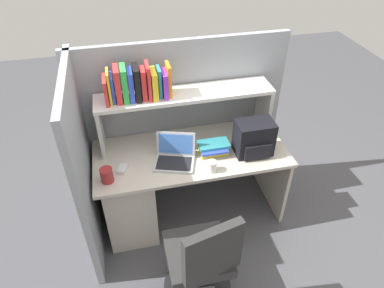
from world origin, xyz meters
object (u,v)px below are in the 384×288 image
at_px(paper_cup, 212,166).
at_px(office_chair, 201,264).
at_px(backpack, 254,138).
at_px(computer_mouse, 123,169).
at_px(laptop, 175,156).
at_px(snack_canister, 107,175).

relative_size(paper_cup, office_chair, 0.10).
distance_m(backpack, computer_mouse, 1.08).
bearing_deg(backpack, laptop, 177.22).
xyz_separation_m(computer_mouse, paper_cup, (0.68, -0.16, 0.03)).
relative_size(computer_mouse, snack_canister, 0.89).
relative_size(backpack, computer_mouse, 2.88).
distance_m(computer_mouse, office_chair, 0.93).
height_order(backpack, snack_canister, backpack).
distance_m(backpack, paper_cup, 0.43).
height_order(backpack, computer_mouse, backpack).
xyz_separation_m(paper_cup, snack_canister, (-0.79, 0.06, 0.01)).
distance_m(backpack, snack_canister, 1.19).
distance_m(snack_canister, office_chair, 0.94).
height_order(laptop, computer_mouse, laptop).
bearing_deg(laptop, office_chair, -87.26).
height_order(laptop, backpack, backpack).
distance_m(computer_mouse, paper_cup, 0.69).
xyz_separation_m(backpack, computer_mouse, (-1.07, 0.01, -0.13)).
bearing_deg(computer_mouse, snack_canister, -120.26).
distance_m(laptop, office_chair, 0.84).
height_order(backpack, office_chair, backpack).
distance_m(laptop, paper_cup, 0.31).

